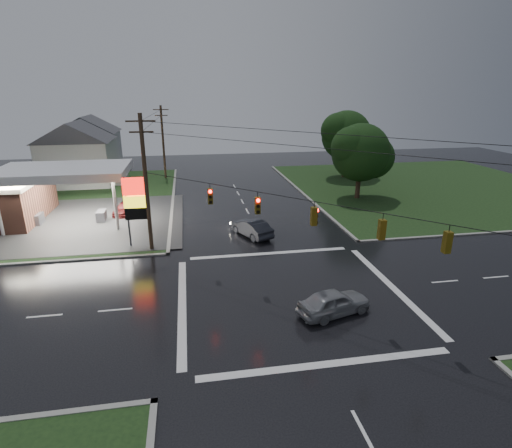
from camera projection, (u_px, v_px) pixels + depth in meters
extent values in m
plane|color=black|center=(291.00, 295.00, 25.92)|extent=(120.00, 120.00, 0.00)
cube|color=black|center=(16.00, 205.00, 45.96)|extent=(36.00, 36.00, 0.08)
cube|color=black|center=(428.00, 187.00, 54.37)|extent=(36.00, 36.00, 0.08)
cube|color=#2D2D2D|center=(49.00, 223.00, 39.45)|extent=(26.00, 18.00, 0.02)
cylinder|color=silver|center=(115.00, 205.00, 37.01)|extent=(0.30, 0.30, 5.00)
cylinder|color=silver|center=(23.00, 193.00, 40.99)|extent=(0.30, 0.30, 5.00)
cylinder|color=silver|center=(124.00, 189.00, 42.61)|extent=(0.30, 0.30, 5.00)
cube|color=silver|center=(63.00, 171.00, 38.14)|extent=(12.00, 8.00, 0.80)
cube|color=white|center=(63.00, 176.00, 38.27)|extent=(11.40, 7.40, 0.04)
cube|color=#59595E|center=(38.00, 219.00, 39.14)|extent=(0.80, 1.60, 1.10)
cube|color=#59595E|center=(102.00, 216.00, 40.11)|extent=(0.80, 1.60, 1.10)
cylinder|color=#59595E|center=(127.00, 213.00, 32.93)|extent=(0.16, 0.16, 6.00)
cylinder|color=#59595E|center=(147.00, 212.00, 33.19)|extent=(0.16, 0.16, 6.00)
cube|color=red|center=(135.00, 186.00, 32.35)|extent=(2.00, 0.35, 1.40)
cube|color=yellow|center=(136.00, 202.00, 32.77)|extent=(2.00, 0.35, 1.00)
cube|color=black|center=(138.00, 213.00, 33.09)|extent=(2.00, 0.35, 1.00)
cylinder|color=#382619|center=(146.00, 185.00, 31.48)|extent=(0.32, 0.32, 11.00)
cube|color=#382619|center=(140.00, 121.00, 29.91)|extent=(2.20, 0.12, 0.12)
cube|color=#382619|center=(141.00, 132.00, 30.17)|extent=(1.80, 0.12, 0.12)
cylinder|color=#382619|center=(163.00, 143.00, 58.16)|extent=(0.32, 0.32, 10.50)
cube|color=#382619|center=(161.00, 110.00, 56.66)|extent=(2.20, 0.12, 0.12)
cube|color=#382619|center=(161.00, 115.00, 56.92)|extent=(1.80, 0.12, 0.12)
cube|color=#59470C|center=(210.00, 196.00, 27.79)|extent=(0.34, 0.34, 1.10)
cylinder|color=#FF0C07|center=(210.00, 192.00, 27.48)|extent=(0.22, 0.08, 0.22)
cube|color=#59470C|center=(258.00, 205.00, 25.59)|extent=(0.34, 0.34, 1.10)
cylinder|color=#FF0C07|center=(258.00, 201.00, 25.28)|extent=(0.22, 0.08, 0.22)
cube|color=#59470C|center=(314.00, 216.00, 23.39)|extent=(0.34, 0.34, 1.10)
cylinder|color=#FF0C07|center=(317.00, 210.00, 23.30)|extent=(0.08, 0.22, 0.22)
cube|color=#59470C|center=(382.00, 230.00, 21.19)|extent=(0.34, 0.34, 1.10)
cylinder|color=#FF0C07|center=(381.00, 222.00, 21.26)|extent=(0.22, 0.08, 0.22)
cube|color=#59470C|center=(447.00, 242.00, 19.43)|extent=(0.34, 0.34, 1.10)
cylinder|color=#FF0C07|center=(446.00, 234.00, 19.50)|extent=(0.22, 0.08, 0.22)
cube|color=silver|center=(79.00, 163.00, 55.15)|extent=(9.00, 8.00, 6.00)
cube|color=gray|center=(121.00, 180.00, 56.84)|extent=(1.60, 4.80, 0.80)
cube|color=silver|center=(90.00, 150.00, 66.19)|extent=(9.00, 8.00, 6.00)
cube|color=gray|center=(125.00, 165.00, 67.88)|extent=(1.60, 4.80, 0.80)
cylinder|color=black|center=(359.00, 178.00, 47.90)|extent=(0.56, 0.56, 5.04)
sphere|color=black|center=(361.00, 153.00, 46.92)|extent=(6.80, 6.80, 6.80)
sphere|color=black|center=(373.00, 157.00, 47.68)|extent=(5.10, 5.10, 5.10)
sphere|color=black|center=(352.00, 147.00, 46.10)|extent=(4.76, 4.76, 4.76)
cylinder|color=black|center=(345.00, 159.00, 59.50)|extent=(0.56, 0.56, 5.60)
sphere|color=black|center=(346.00, 136.00, 58.40)|extent=(7.20, 7.20, 7.20)
sphere|color=black|center=(357.00, 140.00, 59.20)|extent=(5.40, 5.40, 5.40)
sphere|color=black|center=(338.00, 130.00, 57.54)|extent=(5.04, 5.04, 5.04)
imported|color=#21232A|center=(251.00, 228.00, 36.07)|extent=(3.52, 5.04, 1.57)
imported|color=gray|center=(334.00, 302.00, 23.51)|extent=(4.82, 2.99, 1.53)
imported|color=#511212|center=(125.00, 208.00, 42.52)|extent=(2.45, 4.45, 1.22)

